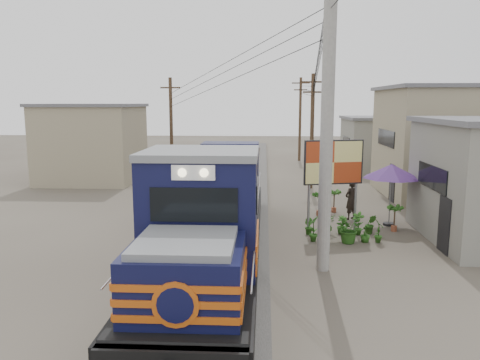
# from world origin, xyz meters

# --- Properties ---
(ground) EXTENTS (120.00, 120.00, 0.00)m
(ground) POSITION_xyz_m (0.00, 0.00, 0.00)
(ground) COLOR #473F35
(ground) RESTS_ON ground
(ballast) EXTENTS (3.60, 70.00, 0.16)m
(ballast) POSITION_xyz_m (0.00, 10.00, 0.08)
(ballast) COLOR #595651
(ballast) RESTS_ON ground
(track) EXTENTS (1.15, 70.00, 0.12)m
(track) POSITION_xyz_m (0.00, 10.00, 0.26)
(track) COLOR #51331E
(track) RESTS_ON ground
(locomotive) EXTENTS (2.93, 15.96, 3.96)m
(locomotive) POSITION_xyz_m (0.00, 0.44, 1.73)
(locomotive) COLOR black
(locomotive) RESTS_ON ground
(utility_pole_main) EXTENTS (0.40, 0.40, 10.00)m
(utility_pole_main) POSITION_xyz_m (3.50, -0.50, 5.00)
(utility_pole_main) COLOR #9E9B93
(utility_pole_main) RESTS_ON ground
(wooden_pole_mid) EXTENTS (1.60, 0.24, 7.00)m
(wooden_pole_mid) POSITION_xyz_m (4.50, 14.00, 3.68)
(wooden_pole_mid) COLOR #4C3826
(wooden_pole_mid) RESTS_ON ground
(wooden_pole_far) EXTENTS (1.60, 0.24, 7.50)m
(wooden_pole_far) POSITION_xyz_m (4.80, 28.00, 3.93)
(wooden_pole_far) COLOR #4C3826
(wooden_pole_far) RESTS_ON ground
(wooden_pole_left) EXTENTS (1.60, 0.24, 7.00)m
(wooden_pole_left) POSITION_xyz_m (-5.00, 18.00, 3.68)
(wooden_pole_left) COLOR #4C3826
(wooden_pole_left) RESTS_ON ground
(power_lines) EXTENTS (9.65, 19.00, 3.30)m
(power_lines) POSITION_xyz_m (-0.14, 8.49, 7.56)
(power_lines) COLOR black
(power_lines) RESTS_ON ground
(shophouse_mid) EXTENTS (8.40, 7.35, 6.20)m
(shophouse_mid) POSITION_xyz_m (12.50, 12.00, 3.11)
(shophouse_mid) COLOR gray
(shophouse_mid) RESTS_ON ground
(shophouse_back) EXTENTS (6.30, 6.30, 4.20)m
(shophouse_back) POSITION_xyz_m (11.00, 22.00, 2.11)
(shophouse_back) COLOR gray
(shophouse_back) RESTS_ON ground
(shophouse_left) EXTENTS (6.30, 6.30, 5.20)m
(shophouse_left) POSITION_xyz_m (-10.00, 16.00, 2.61)
(shophouse_left) COLOR gray
(shophouse_left) RESTS_ON ground
(billboard) EXTENTS (2.42, 0.72, 3.81)m
(billboard) POSITION_xyz_m (4.38, 3.84, 2.82)
(billboard) COLOR #99999E
(billboard) RESTS_ON ground
(market_umbrella) EXTENTS (2.49, 2.49, 2.69)m
(market_umbrella) POSITION_xyz_m (7.04, 5.18, 2.36)
(market_umbrella) COLOR black
(market_umbrella) RESTS_ON ground
(vendor) EXTENTS (0.79, 0.76, 1.82)m
(vendor) POSITION_xyz_m (5.55, 6.15, 0.91)
(vendor) COLOR black
(vendor) RESTS_ON ground
(plant_nursery) EXTENTS (3.00, 2.35, 1.10)m
(plant_nursery) POSITION_xyz_m (4.73, 2.94, 0.47)
(plant_nursery) COLOR #265719
(plant_nursery) RESTS_ON ground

